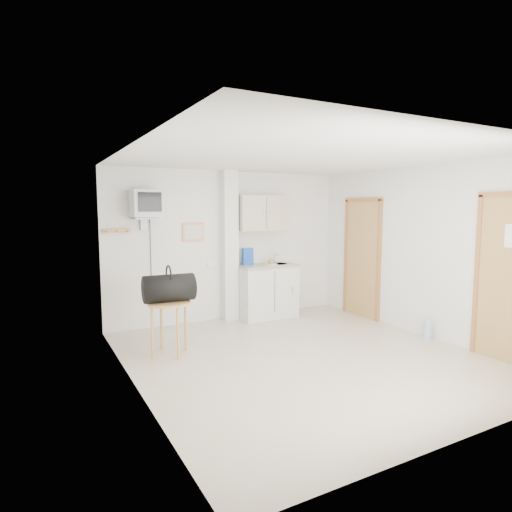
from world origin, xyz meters
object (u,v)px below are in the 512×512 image
water_bottle (428,329)px  round_table (169,310)px  crt_television (146,205)px  duffel_bag (169,288)px

water_bottle → round_table: bearing=161.7°
crt_television → water_bottle: crt_television is taller
duffel_bag → water_bottle: bearing=-15.8°
round_table → water_bottle: (3.46, -1.15, -0.44)m
round_table → duffel_bag: size_ratio=1.06×
round_table → duffel_bag: (0.01, -0.00, 0.29)m
round_table → crt_television: bearing=88.5°
crt_television → water_bottle: 4.49m
water_bottle → crt_television: bearing=146.4°
round_table → water_bottle: round_table is taller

